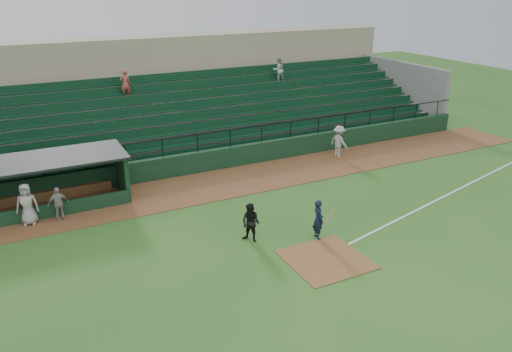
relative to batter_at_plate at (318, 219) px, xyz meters
name	(u,v)px	position (x,y,z in m)	size (l,w,h in m)	color
ground	(312,248)	(-0.68, -0.63, -0.87)	(90.00, 90.00, 0.00)	#2B591C
warning_track	(231,182)	(-0.68, 7.37, -0.86)	(40.00, 4.00, 0.03)	brown
home_plate_dirt	(326,259)	(-0.68, -1.63, -0.86)	(3.00, 3.00, 0.03)	brown
foul_line	(436,201)	(7.32, 0.57, -0.87)	(18.00, 0.09, 0.01)	white
stadium_structure	(178,107)	(-0.68, 15.83, 1.43)	(38.00, 13.08, 6.40)	#10311A
dugout	(28,180)	(-10.43, 8.93, 0.46)	(8.90, 3.20, 2.42)	#10311A
batter_at_plate	(318,219)	(0.00, 0.00, 0.00)	(1.04, 0.71, 1.74)	black
umpire	(251,223)	(-2.62, 1.04, -0.03)	(0.82, 0.64, 1.68)	black
runner	(339,141)	(6.89, 8.14, 0.13)	(1.25, 0.72, 1.94)	#A8A39D
dugout_player_a	(58,204)	(-9.44, 6.71, -0.06)	(0.91, 0.38, 1.56)	#A49E99
dugout_player_b	(27,204)	(-10.69, 6.85, 0.11)	(0.93, 0.60, 1.90)	#A7A19C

